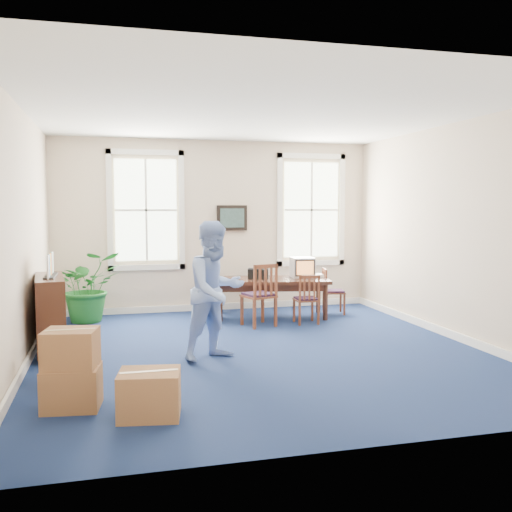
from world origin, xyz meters
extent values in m
plane|color=navy|center=(0.00, 0.00, 0.00)|extent=(6.50, 6.50, 0.00)
plane|color=white|center=(0.00, 0.00, 3.20)|extent=(6.50, 6.50, 0.00)
plane|color=beige|center=(0.00, 3.25, 1.60)|extent=(6.50, 0.00, 6.50)
plane|color=beige|center=(0.00, -3.25, 1.60)|extent=(6.50, 0.00, 6.50)
plane|color=beige|center=(-3.00, 0.00, 1.60)|extent=(0.00, 6.50, 6.50)
plane|color=beige|center=(3.00, 0.00, 1.60)|extent=(0.00, 6.50, 6.50)
cube|color=white|center=(0.00, 3.22, 0.06)|extent=(6.00, 0.04, 0.12)
cube|color=white|center=(-2.97, 0.00, 0.06)|extent=(0.04, 6.50, 0.12)
cube|color=white|center=(2.97, 0.00, 0.06)|extent=(0.04, 6.50, 0.12)
cube|color=white|center=(1.69, 2.28, 0.72)|extent=(0.20, 0.24, 0.06)
cube|color=black|center=(0.58, 2.33, 0.78)|extent=(0.41, 0.33, 0.18)
imported|color=#8EAFF1|center=(-0.65, -0.24, 0.89)|extent=(1.08, 0.99, 1.78)
cube|color=#402116|center=(-2.75, 0.61, 0.49)|extent=(0.49, 1.27, 0.98)
imported|color=#185C1E|center=(-2.33, 2.66, 0.61)|extent=(1.30, 1.20, 1.21)
camera|label=1|loc=(-1.96, -7.39, 1.97)|focal=40.00mm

